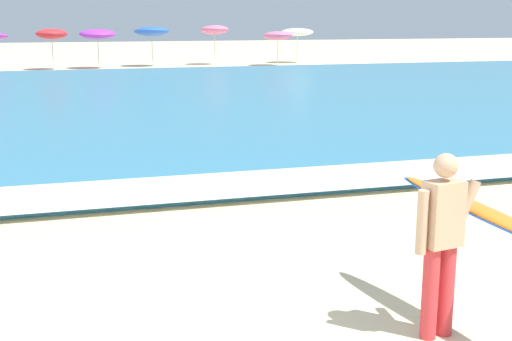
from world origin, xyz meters
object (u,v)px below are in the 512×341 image
Objects in this scene: beach_umbrella_5 at (152,31)px; surfer_with_board at (460,228)px; beach_umbrella_6 at (215,30)px; beach_umbrella_4 at (98,34)px; beach_umbrella_7 at (278,36)px; beach_umbrella_3 at (51,34)px; beach_umbrella_8 at (297,32)px.

surfer_with_board is at bearing -93.67° from beach_umbrella_5.
beach_umbrella_4 is at bearing -169.56° from beach_umbrella_6.
beach_umbrella_5 reaches higher than surfer_with_board.
beach_umbrella_5 is at bearing 167.95° from beach_umbrella_7.
beach_umbrella_3 is 1.07× the size of beach_umbrella_7.
beach_umbrella_3 is 15.27m from beach_umbrella_8.
beach_umbrella_7 is (13.13, -0.36, -0.18)m from beach_umbrella_3.
beach_umbrella_5 is 0.97× the size of beach_umbrella_6.
beach_umbrella_7 is (9.73, 34.70, 0.78)m from surfer_with_board.
beach_umbrella_3 is 9.80m from beach_umbrella_6.
beach_umbrella_6 is at bearing 150.19° from beach_umbrella_7.
beach_umbrella_8 is at bearing 72.31° from surfer_with_board.
beach_umbrella_6 is 5.50m from beach_umbrella_8.
surfer_with_board is 1.04× the size of beach_umbrella_4.
beach_umbrella_4 is at bearing 6.79° from beach_umbrella_3.
beach_umbrella_5 is (5.73, 1.22, 0.08)m from beach_umbrella_3.
beach_umbrella_7 is at bearing 74.34° from surfer_with_board.
beach_umbrella_6 is at bearing 80.30° from surfer_with_board.
beach_umbrella_6 reaches higher than beach_umbrella_8.
surfer_with_board is 35.24m from beach_umbrella_3.
beach_umbrella_3 is 0.92× the size of beach_umbrella_6.
beach_umbrella_8 is at bearing 47.04° from beach_umbrella_7.
beach_umbrella_8 is (12.64, 1.52, 0.00)m from beach_umbrella_4.
surfer_with_board is 37.23m from beach_umbrella_6.
beach_umbrella_3 is at bearing -170.50° from beach_umbrella_6.
surfer_with_board is 1.12× the size of beach_umbrella_7.
surfer_with_board is at bearing -105.66° from beach_umbrella_7.
surfer_with_board is 36.37m from beach_umbrella_5.
beach_umbrella_7 is (7.40, -1.58, -0.26)m from beach_umbrella_5.
beach_umbrella_5 is 9.45m from beach_umbrella_8.
beach_umbrella_4 is at bearing 91.43° from surfer_with_board.
beach_umbrella_4 is 12.73m from beach_umbrella_8.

